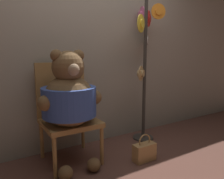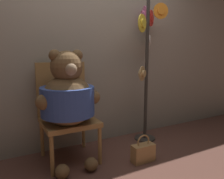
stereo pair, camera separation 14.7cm
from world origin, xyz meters
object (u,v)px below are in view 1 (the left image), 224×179
object	(u,v)px
teddy_bear	(69,98)
handbag_on_ground	(144,152)
chair	(66,110)
hat_display_rack	(145,56)

from	to	relation	value
teddy_bear	handbag_on_ground	world-z (taller)	teddy_bear
teddy_bear	handbag_on_ground	bearing A→B (deg)	-24.41
handbag_on_ground	chair	bearing A→B (deg)	142.99
chair	handbag_on_ground	distance (m)	0.97
chair	teddy_bear	bearing A→B (deg)	-99.50
chair	teddy_bear	distance (m)	0.26
teddy_bear	chair	bearing A→B (deg)	80.50
chair	hat_display_rack	xyz separation A→B (m)	(1.11, 0.01, 0.58)
chair	hat_display_rack	world-z (taller)	hat_display_rack
teddy_bear	hat_display_rack	size ratio (longest dim) A/B	0.64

